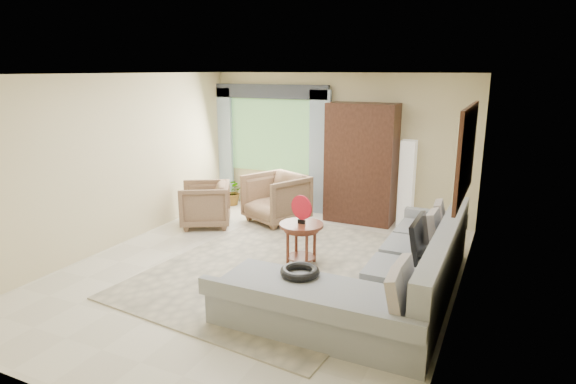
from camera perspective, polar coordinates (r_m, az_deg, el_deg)
The scene contains 17 objects.
ground at distance 6.64m, azimuth -3.29°, elevation -9.27°, with size 6.00×6.00×0.00m, color silver.
area_rug at distance 6.73m, azimuth -0.73°, elevation -8.81°, with size 3.00×4.00×0.02m, color #BFB397.
sectional_sofa at distance 5.78m, azimuth 11.76°, elevation -10.20°, with size 2.30×3.46×0.90m.
tv_screen at distance 5.91m, azimuth 15.35°, elevation -5.32°, with size 0.06×0.74×0.48m, color black.
garden_hose at distance 5.24m, azimuth 1.42°, elevation -9.41°, with size 0.43×0.43×0.09m, color black.
coffee_table at distance 6.69m, azimuth 1.58°, elevation -6.10°, with size 0.61×0.61×0.61m.
red_disc at distance 6.53m, azimuth 1.62°, elevation -1.84°, with size 0.34×0.34×0.03m, color red.
armchair_left at distance 8.46m, azimuth -9.81°, elevation -1.46°, with size 0.81×0.84×0.76m, color #826147.
armchair_right at distance 8.53m, azimuth -1.42°, elevation -0.75°, with size 0.92×0.95×0.87m, color #91694F.
potted_plant at distance 9.69m, azimuth -6.57°, elevation 0.05°, with size 0.50×0.43×0.56m, color #999999.
armoire at distance 8.54m, azimuth 8.67°, elevation 3.35°, with size 1.20×0.55×2.10m, color black.
floor_lamp at distance 8.48m, azimuth 13.89°, elevation 0.93°, with size 0.24×0.24×1.50m, color silver.
window at distance 9.42m, azimuth -1.99°, elevation 6.68°, with size 1.80×0.04×1.40m, color #669E59.
curtain_left at distance 9.90m, azimuth -7.65°, elevation 5.48°, with size 0.40×0.08×2.30m, color #9EB7CC.
curtain_right at distance 8.95m, azimuth 3.77°, elevation 4.63°, with size 0.40×0.08×2.30m, color #9EB7CC.
valance at distance 9.28m, azimuth -2.24°, elevation 11.84°, with size 2.40×0.12×0.26m, color #1E232D.
wall_mirror at distance 5.77m, azimuth 20.36°, elevation 4.41°, with size 0.05×1.70×1.05m.
Camera 1 is at (2.94, -5.32, 2.66)m, focal length 30.00 mm.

